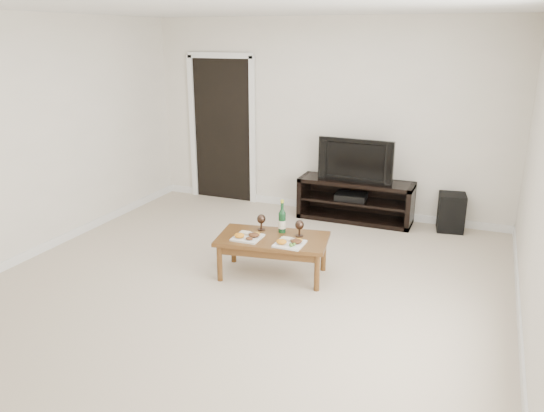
% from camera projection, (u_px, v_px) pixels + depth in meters
% --- Properties ---
extents(floor, '(5.50, 5.50, 0.00)m').
position_uv_depth(floor, '(237.00, 293.00, 5.10)').
color(floor, beige).
rests_on(floor, ground).
extents(back_wall, '(5.00, 0.04, 2.60)m').
position_uv_depth(back_wall, '(325.00, 118.00, 7.13)').
color(back_wall, white).
rests_on(back_wall, ground).
extents(ceiling, '(5.00, 5.50, 0.04)m').
position_uv_depth(ceiling, '(231.00, 2.00, 4.29)').
color(ceiling, white).
rests_on(ceiling, back_wall).
extents(doorway, '(0.90, 0.02, 2.05)m').
position_uv_depth(doorway, '(223.00, 131.00, 7.75)').
color(doorway, black).
rests_on(doorway, ground).
extents(media_console, '(1.50, 0.45, 0.55)m').
position_uv_depth(media_console, '(355.00, 200.00, 7.02)').
color(media_console, black).
rests_on(media_console, ground).
extents(television, '(0.98, 0.16, 0.56)m').
position_uv_depth(television, '(357.00, 159.00, 6.84)').
color(television, black).
rests_on(television, media_console).
extents(av_receiver, '(0.42, 0.32, 0.08)m').
position_uv_depth(av_receiver, '(351.00, 196.00, 7.01)').
color(av_receiver, black).
rests_on(av_receiver, media_console).
extents(subwoofer, '(0.36, 0.36, 0.48)m').
position_uv_depth(subwoofer, '(451.00, 212.00, 6.65)').
color(subwoofer, black).
rests_on(subwoofer, ground).
extents(coffee_table, '(1.19, 0.77, 0.42)m').
position_uv_depth(coffee_table, '(273.00, 256.00, 5.41)').
color(coffee_table, brown).
rests_on(coffee_table, ground).
extents(plate_left, '(0.27, 0.27, 0.07)m').
position_uv_depth(plate_left, '(248.00, 235.00, 5.30)').
color(plate_left, white).
rests_on(plate_left, coffee_table).
extents(plate_right, '(0.27, 0.27, 0.07)m').
position_uv_depth(plate_right, '(290.00, 241.00, 5.14)').
color(plate_right, white).
rests_on(plate_right, coffee_table).
extents(wine_bottle, '(0.07, 0.07, 0.35)m').
position_uv_depth(wine_bottle, '(282.00, 216.00, 5.42)').
color(wine_bottle, '#0F381B').
rests_on(wine_bottle, coffee_table).
extents(goblet_left, '(0.09, 0.09, 0.17)m').
position_uv_depth(goblet_left, '(261.00, 222.00, 5.52)').
color(goblet_left, '#36251D').
rests_on(goblet_left, coffee_table).
extents(goblet_right, '(0.09, 0.09, 0.17)m').
position_uv_depth(goblet_right, '(299.00, 228.00, 5.35)').
color(goblet_right, '#36251D').
rests_on(goblet_right, coffee_table).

